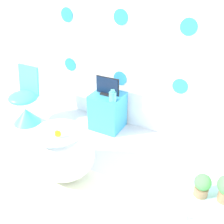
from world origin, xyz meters
name	(u,v)px	position (x,y,z in m)	size (l,w,h in m)	color
wall_back_dotted	(122,37)	(0.00, 2.16, 1.30)	(4.69, 0.05, 2.60)	white
rug	(59,182)	(0.00, 0.64, 0.00)	(1.36, 0.69, 0.01)	silver
bathtub	(60,153)	(-0.06, 0.78, 0.30)	(0.80, 0.67, 0.60)	white
rubber_duck	(58,133)	(0.02, 0.70, 0.64)	(0.07, 0.07, 0.08)	yellow
chair	(26,106)	(-1.24, 1.45, 0.28)	(0.43, 0.43, 0.86)	#4CC6DB
tv_cabinet	(108,111)	(-0.08, 1.90, 0.27)	(0.44, 0.41, 0.54)	#389ED6
tv	(107,87)	(-0.08, 1.91, 0.65)	(0.35, 0.12, 0.26)	black
vase	(113,96)	(0.08, 1.77, 0.61)	(0.10, 0.10, 0.16)	#51B2AD
side_table	(209,208)	(1.55, 0.68, 0.42)	(0.38, 0.37, 0.53)	#99E0D8
potted_plant_left	(202,185)	(1.46, 0.67, 0.64)	(0.13, 0.13, 0.20)	#8C6B4C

